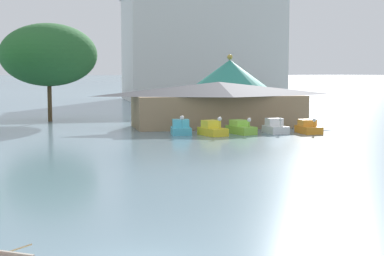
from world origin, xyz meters
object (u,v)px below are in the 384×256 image
at_px(pedal_boat_orange, 308,128).
at_px(green_roof_pavilion, 230,84).
at_px(pedal_boat_lime, 241,128).
at_px(pedal_boat_yellow, 212,129).
at_px(boathouse, 219,103).
at_px(pedal_boat_white, 275,127).
at_px(pedal_boat_cyan, 181,128).
at_px(background_building_block, 201,46).
at_px(shoreline_tree_mid, 49,55).

xyz_separation_m(pedal_boat_orange, green_roof_pavilion, (-0.43, 22.82, 3.47)).
bearing_deg(pedal_boat_lime, pedal_boat_yellow, -92.00).
bearing_deg(pedal_boat_lime, boathouse, 164.67).
height_order(pedal_boat_yellow, pedal_boat_white, pedal_boat_yellow).
height_order(pedal_boat_cyan, pedal_boat_lime, pedal_boat_cyan).
bearing_deg(boathouse, green_roof_pavilion, 69.05).
relative_size(pedal_boat_lime, green_roof_pavilion, 0.35).
bearing_deg(pedal_boat_white, boathouse, -157.38).
xyz_separation_m(pedal_boat_orange, boathouse, (-6.22, 7.70, 1.88)).
xyz_separation_m(pedal_boat_cyan, background_building_block, (17.64, 62.33, 10.00)).
bearing_deg(green_roof_pavilion, pedal_boat_orange, -88.92).
bearing_deg(shoreline_tree_mid, pedal_boat_yellow, -52.80).
height_order(pedal_boat_yellow, background_building_block, background_building_block).
bearing_deg(pedal_boat_lime, green_roof_pavilion, 149.01).
height_order(pedal_boat_lime, boathouse, boathouse).
bearing_deg(shoreline_tree_mid, background_building_block, 57.49).
distance_m(pedal_boat_lime, shoreline_tree_mid, 25.15).
height_order(pedal_boat_yellow, pedal_boat_orange, pedal_boat_yellow).
relative_size(pedal_boat_orange, boathouse, 0.15).
distance_m(pedal_boat_cyan, shoreline_tree_mid, 21.43).
distance_m(pedal_boat_yellow, shoreline_tree_mid, 23.92).
bearing_deg(green_roof_pavilion, pedal_boat_white, -96.24).
xyz_separation_m(pedal_boat_lime, pedal_boat_white, (3.25, -0.06, 0.03)).
height_order(boathouse, background_building_block, background_building_block).
height_order(pedal_boat_white, green_roof_pavilion, green_roof_pavilion).
relative_size(pedal_boat_white, green_roof_pavilion, 0.28).
distance_m(pedal_boat_yellow, pedal_boat_lime, 2.92).
relative_size(pedal_boat_orange, shoreline_tree_mid, 0.25).
distance_m(green_roof_pavilion, background_building_block, 42.20).
relative_size(shoreline_tree_mid, background_building_block, 0.36).
distance_m(pedal_boat_lime, green_roof_pavilion, 22.85).
bearing_deg(pedal_boat_cyan, pedal_boat_orange, 88.74).
bearing_deg(pedal_boat_orange, boathouse, -141.84).
distance_m(pedal_boat_yellow, pedal_boat_white, 6.12).
bearing_deg(pedal_boat_yellow, pedal_boat_white, 79.59).
bearing_deg(pedal_boat_yellow, pedal_boat_cyan, -136.40).
distance_m(pedal_boat_cyan, pedal_boat_yellow, 2.87).
bearing_deg(pedal_boat_yellow, pedal_boat_lime, 87.78).
bearing_deg(green_roof_pavilion, pedal_boat_lime, -104.49).
bearing_deg(pedal_boat_orange, pedal_boat_lime, -99.68).
xyz_separation_m(pedal_boat_cyan, pedal_boat_lime, (5.32, -0.69, -0.03)).
distance_m(pedal_boat_white, green_roof_pavilion, 22.32).
height_order(pedal_boat_white, boathouse, boathouse).
bearing_deg(background_building_block, pedal_boat_orange, -95.56).
distance_m(pedal_boat_white, pedal_boat_orange, 2.97).
distance_m(pedal_boat_white, boathouse, 7.83).
bearing_deg(pedal_boat_orange, pedal_boat_cyan, -98.95).
bearing_deg(boathouse, pedal_boat_lime, -88.83).
relative_size(pedal_boat_cyan, green_roof_pavilion, 0.28).
bearing_deg(pedal_boat_orange, green_roof_pavilion, -179.68).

